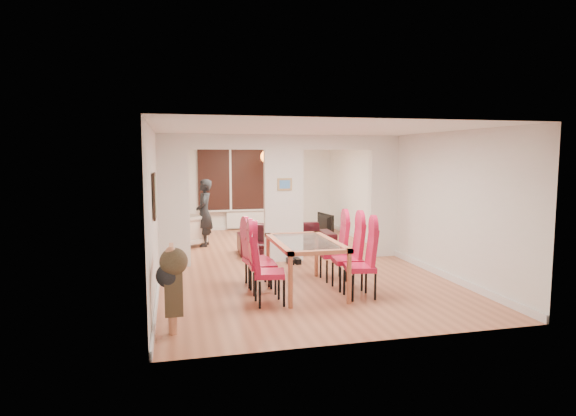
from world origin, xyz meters
name	(u,v)px	position (x,y,z in m)	size (l,w,h in m)	color
floor	(284,261)	(0.00, 0.00, 0.00)	(5.00, 9.00, 0.01)	#B46848
room_walls	(284,199)	(0.00, 0.00, 1.30)	(5.00, 9.00, 2.60)	silver
divider_wall	(284,199)	(0.00, 0.00, 1.30)	(5.00, 0.18, 2.60)	white
bay_window_blinds	(250,179)	(0.00, 4.44, 1.50)	(3.00, 0.08, 1.80)	black
radiator	(250,219)	(0.00, 4.40, 0.30)	(1.40, 0.08, 0.50)	white
pendant_light	(267,157)	(0.30, 3.30, 2.15)	(0.36, 0.36, 0.36)	orange
stair_newel	(172,280)	(-2.25, -3.20, 0.55)	(0.40, 1.20, 1.10)	tan
wall_poster	(154,196)	(-2.47, -2.40, 1.60)	(0.04, 0.52, 0.67)	gray
pillar_photo	(285,184)	(0.00, -0.10, 1.60)	(0.30, 0.03, 0.25)	#4C8CD8
dining_table	(305,265)	(-0.16, -2.23, 0.41)	(0.99, 1.76, 0.82)	#AE6040
dining_chair_la	(269,268)	(-0.86, -2.80, 0.54)	(0.44, 0.44, 1.09)	#B81238
dining_chair_lb	(263,260)	(-0.85, -2.20, 0.52)	(0.42, 0.42, 1.05)	#B81238
dining_chair_lc	(257,255)	(-0.86, -1.75, 0.51)	(0.41, 0.41, 1.03)	#B81238
dining_chair_ra	(360,262)	(0.56, -2.80, 0.56)	(0.44, 0.44, 1.11)	#B81238
dining_chair_rb	(347,255)	(0.54, -2.29, 0.56)	(0.45, 0.45, 1.13)	#B81238
dining_chair_rc	(334,249)	(0.51, -1.70, 0.55)	(0.44, 0.44, 1.09)	#B81238
sofa	(286,238)	(0.26, 0.86, 0.32)	(2.16, 0.85, 0.63)	black
armchair	(183,231)	(-1.99, 2.08, 0.39)	(0.85, 0.82, 0.77)	beige
person	(204,213)	(-1.49, 2.05, 0.81)	(0.39, 0.59, 1.62)	black
television	(322,223)	(1.88, 3.27, 0.27)	(0.12, 0.95, 0.55)	black
coffee_table	(281,236)	(0.46, 2.34, 0.12)	(1.00, 0.50, 0.23)	#331611
bottle	(285,226)	(0.54, 2.23, 0.38)	(0.08, 0.08, 0.30)	#143F19
bowl	(276,231)	(0.34, 2.37, 0.26)	(0.22, 0.22, 0.05)	#331611
shoes	(294,261)	(0.14, -0.30, 0.05)	(0.26, 0.28, 0.11)	black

